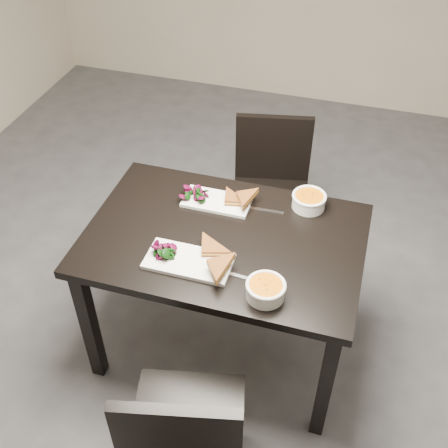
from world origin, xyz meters
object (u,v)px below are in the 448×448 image
at_px(chair_near, 184,435).
at_px(soup_bowl_far, 309,200).
at_px(table, 224,252).
at_px(plate_near, 189,261).
at_px(chair_far, 271,184).
at_px(plate_far, 217,201).
at_px(soup_bowl_near, 266,289).

xyz_separation_m(chair_near, soup_bowl_far, (0.23, 1.08, 0.31)).
xyz_separation_m(table, soup_bowl_far, (0.31, 0.30, 0.14)).
bearing_deg(chair_near, plate_near, 93.94).
xyz_separation_m(chair_far, soup_bowl_far, (0.27, -0.46, 0.31)).
bearing_deg(plate_far, soup_bowl_near, -54.76).
distance_m(table, chair_far, 0.79).
xyz_separation_m(plate_near, soup_bowl_far, (0.41, 0.50, 0.03)).
bearing_deg(table, soup_bowl_far, 43.89).
bearing_deg(soup_bowl_near, chair_far, 100.92).
xyz_separation_m(table, plate_far, (-0.10, 0.21, 0.11)).
distance_m(chair_far, plate_near, 1.01).
bearing_deg(plate_far, chair_far, 75.48).
height_order(table, soup_bowl_far, soup_bowl_far).
relative_size(table, plate_far, 3.86).
distance_m(soup_bowl_near, plate_far, 0.60).
distance_m(table, soup_bowl_far, 0.46).
xyz_separation_m(chair_far, plate_far, (-0.14, -0.56, 0.27)).
relative_size(table, chair_far, 1.41).
height_order(chair_near, chair_far, same).
relative_size(table, chair_near, 1.41).
distance_m(plate_far, soup_bowl_far, 0.42).
bearing_deg(plate_near, plate_far, 90.66).
xyz_separation_m(plate_near, plate_far, (-0.00, 0.41, -0.00)).
height_order(chair_near, soup_bowl_near, chair_near).
distance_m(chair_near, soup_bowl_near, 0.61).
distance_m(chair_near, plate_near, 0.66).
xyz_separation_m(chair_near, plate_near, (-0.17, 0.58, 0.27)).
bearing_deg(table, plate_far, 114.80).
height_order(soup_bowl_near, plate_far, soup_bowl_near).
distance_m(table, plate_near, 0.24).
relative_size(table, soup_bowl_near, 7.68).
relative_size(chair_near, plate_far, 2.73).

